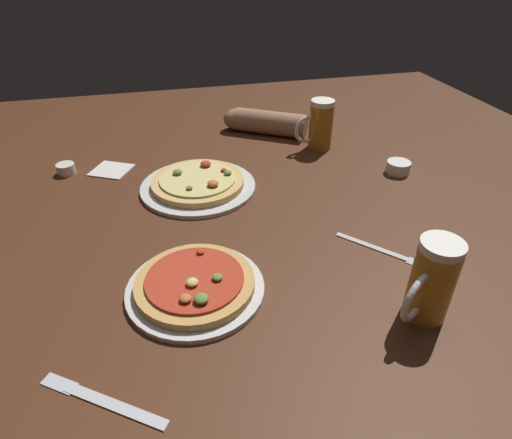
{
  "coord_description": "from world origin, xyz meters",
  "views": [
    {
      "loc": [
        -0.21,
        -0.86,
        0.61
      ],
      "look_at": [
        0.0,
        0.0,
        0.02
      ],
      "focal_mm": 30.1,
      "sensor_mm": 36.0,
      "label": 1
    }
  ],
  "objects_px": {
    "fork_left": "(382,250)",
    "diner_arm": "(262,122)",
    "napkin_folded": "(111,169)",
    "pizza_plate_near": "(195,285)",
    "knife_right": "(102,400)",
    "beer_mug_dark": "(320,125)",
    "beer_mug_amber": "(431,282)",
    "ramekin_butter": "(66,169)",
    "ramekin_sauce": "(398,167)",
    "pizza_plate_far": "(198,184)"
  },
  "relations": [
    {
      "from": "pizza_plate_far",
      "to": "diner_arm",
      "type": "xyz_separation_m",
      "value": [
        0.28,
        0.36,
        0.03
      ]
    },
    {
      "from": "fork_left",
      "to": "diner_arm",
      "type": "xyz_separation_m",
      "value": [
        -0.09,
        0.76,
        0.04
      ]
    },
    {
      "from": "beer_mug_amber",
      "to": "knife_right",
      "type": "relative_size",
      "value": 0.85
    },
    {
      "from": "beer_mug_amber",
      "to": "napkin_folded",
      "type": "xyz_separation_m",
      "value": [
        -0.6,
        0.77,
        -0.08
      ]
    },
    {
      "from": "beer_mug_dark",
      "to": "pizza_plate_far",
      "type": "bearing_deg",
      "value": -157.22
    },
    {
      "from": "ramekin_butter",
      "to": "diner_arm",
      "type": "xyz_separation_m",
      "value": [
        0.66,
        0.17,
        0.03
      ]
    },
    {
      "from": "beer_mug_amber",
      "to": "knife_right",
      "type": "distance_m",
      "value": 0.6
    },
    {
      "from": "pizza_plate_near",
      "to": "fork_left",
      "type": "bearing_deg",
      "value": 3.81
    },
    {
      "from": "pizza_plate_far",
      "to": "napkin_folded",
      "type": "bearing_deg",
      "value": 144.46
    },
    {
      "from": "ramekin_sauce",
      "to": "fork_left",
      "type": "xyz_separation_m",
      "value": [
        -0.23,
        -0.35,
        -0.02
      ]
    },
    {
      "from": "napkin_folded",
      "to": "knife_right",
      "type": "xyz_separation_m",
      "value": [
        0.01,
        -0.82,
        -0.0
      ]
    },
    {
      "from": "pizza_plate_far",
      "to": "diner_arm",
      "type": "distance_m",
      "value": 0.46
    },
    {
      "from": "beer_mug_amber",
      "to": "knife_right",
      "type": "height_order",
      "value": "beer_mug_amber"
    },
    {
      "from": "beer_mug_dark",
      "to": "knife_right",
      "type": "bearing_deg",
      "value": -129.33
    },
    {
      "from": "ramekin_sauce",
      "to": "ramekin_butter",
      "type": "height_order",
      "value": "ramekin_sauce"
    },
    {
      "from": "pizza_plate_far",
      "to": "napkin_folded",
      "type": "height_order",
      "value": "pizza_plate_far"
    },
    {
      "from": "pizza_plate_far",
      "to": "ramekin_butter",
      "type": "height_order",
      "value": "pizza_plate_far"
    },
    {
      "from": "beer_mug_amber",
      "to": "fork_left",
      "type": "bearing_deg",
      "value": 83.5
    },
    {
      "from": "pizza_plate_near",
      "to": "ramekin_sauce",
      "type": "bearing_deg",
      "value": 29.3
    },
    {
      "from": "napkin_folded",
      "to": "knife_right",
      "type": "relative_size",
      "value": 0.55
    },
    {
      "from": "napkin_folded",
      "to": "fork_left",
      "type": "relative_size",
      "value": 0.63
    },
    {
      "from": "ramekin_sauce",
      "to": "ramekin_butter",
      "type": "distance_m",
      "value": 1.02
    },
    {
      "from": "napkin_folded",
      "to": "diner_arm",
      "type": "distance_m",
      "value": 0.56
    },
    {
      "from": "beer_mug_amber",
      "to": "ramekin_butter",
      "type": "xyz_separation_m",
      "value": [
        -0.73,
        0.79,
        -0.07
      ]
    },
    {
      "from": "beer_mug_dark",
      "to": "napkin_folded",
      "type": "height_order",
      "value": "beer_mug_dark"
    },
    {
      "from": "pizza_plate_near",
      "to": "knife_right",
      "type": "relative_size",
      "value": 1.41
    },
    {
      "from": "diner_arm",
      "to": "ramekin_butter",
      "type": "bearing_deg",
      "value": -165.64
    },
    {
      "from": "ramekin_butter",
      "to": "pizza_plate_far",
      "type": "bearing_deg",
      "value": -26.58
    },
    {
      "from": "beer_mug_amber",
      "to": "ramekin_butter",
      "type": "distance_m",
      "value": 1.08
    },
    {
      "from": "beer_mug_dark",
      "to": "knife_right",
      "type": "height_order",
      "value": "beer_mug_dark"
    },
    {
      "from": "pizza_plate_far",
      "to": "beer_mug_amber",
      "type": "relative_size",
      "value": 1.92
    },
    {
      "from": "napkin_folded",
      "to": "diner_arm",
      "type": "bearing_deg",
      "value": 18.97
    },
    {
      "from": "ramekin_sauce",
      "to": "diner_arm",
      "type": "bearing_deg",
      "value": 128.42
    },
    {
      "from": "pizza_plate_near",
      "to": "napkin_folded",
      "type": "relative_size",
      "value": 2.55
    },
    {
      "from": "beer_mug_dark",
      "to": "ramekin_butter",
      "type": "xyz_separation_m",
      "value": [
        -0.82,
        0.01,
        -0.07
      ]
    },
    {
      "from": "napkin_folded",
      "to": "diner_arm",
      "type": "height_order",
      "value": "diner_arm"
    },
    {
      "from": "ramekin_butter",
      "to": "napkin_folded",
      "type": "distance_m",
      "value": 0.13
    },
    {
      "from": "beer_mug_dark",
      "to": "beer_mug_amber",
      "type": "bearing_deg",
      "value": -96.11
    },
    {
      "from": "pizza_plate_near",
      "to": "knife_right",
      "type": "xyz_separation_m",
      "value": [
        -0.18,
        -0.21,
        -0.01
      ]
    },
    {
      "from": "pizza_plate_far",
      "to": "beer_mug_dark",
      "type": "bearing_deg",
      "value": 22.78
    },
    {
      "from": "fork_left",
      "to": "napkin_folded",
      "type": "bearing_deg",
      "value": 137.4
    },
    {
      "from": "fork_left",
      "to": "beer_mug_amber",
      "type": "bearing_deg",
      "value": -96.5
    },
    {
      "from": "ramekin_sauce",
      "to": "diner_arm",
      "type": "xyz_separation_m",
      "value": [
        -0.32,
        0.41,
        0.02
      ]
    },
    {
      "from": "pizza_plate_far",
      "to": "knife_right",
      "type": "xyz_separation_m",
      "value": [
        -0.24,
        -0.64,
        -0.01
      ]
    },
    {
      "from": "pizza_plate_far",
      "to": "ramekin_butter",
      "type": "distance_m",
      "value": 0.43
    },
    {
      "from": "fork_left",
      "to": "pizza_plate_far",
      "type": "bearing_deg",
      "value": 133.47
    },
    {
      "from": "beer_mug_amber",
      "to": "napkin_folded",
      "type": "relative_size",
      "value": 1.54
    },
    {
      "from": "pizza_plate_near",
      "to": "diner_arm",
      "type": "bearing_deg",
      "value": 66.2
    },
    {
      "from": "knife_right",
      "to": "diner_arm",
      "type": "bearing_deg",
      "value": 62.42
    },
    {
      "from": "pizza_plate_near",
      "to": "pizza_plate_far",
      "type": "bearing_deg",
      "value": 81.69
    }
  ]
}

